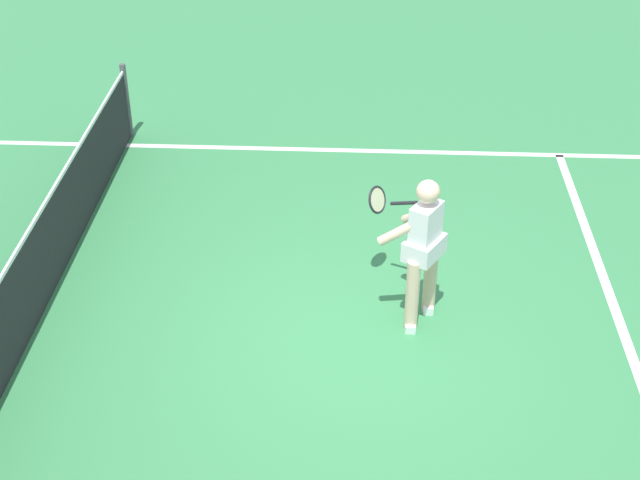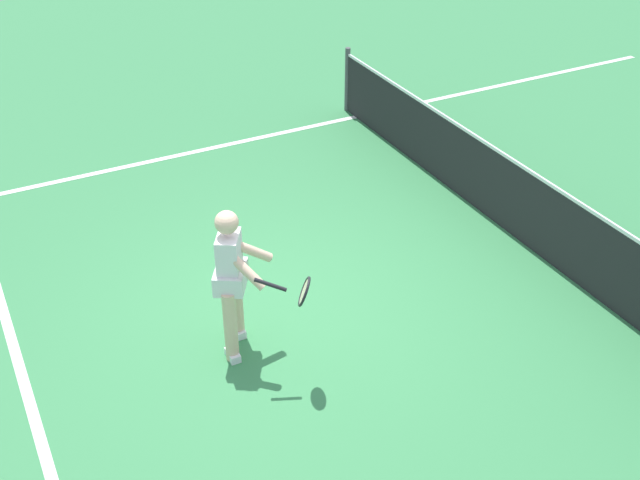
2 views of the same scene
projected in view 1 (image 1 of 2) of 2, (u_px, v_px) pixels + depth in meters
ground_plane at (354, 337)px, 8.93m from camera, size 25.97×25.97×0.00m
service_line_marking at (628, 345)px, 8.82m from camera, size 7.82×0.10×0.01m
sideline_right_marking at (359, 151)px, 12.22m from camera, size 0.10×17.98×0.01m
court_net at (27, 287)px, 8.80m from camera, size 8.50×0.08×1.02m
tennis_player at (422, 245)px, 8.73m from camera, size 1.07×0.79×1.55m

